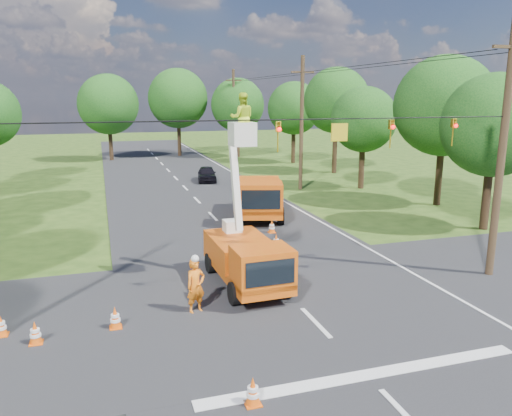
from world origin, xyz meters
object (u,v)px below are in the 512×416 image
object	(u,v)px
ground_worker	(196,286)
pole_right_near	(502,148)
traffic_cone_1	(276,242)
tree_far_a	(108,104)
traffic_cone_5	(1,325)
tree_right_d	(336,101)
tree_right_e	(294,108)
tree_far_b	(178,98)
traffic_cone_3	(115,318)
pole_right_far	(234,114)
traffic_cone_4	(35,333)
tree_right_a	(494,125)
traffic_cone_0	(253,392)
traffic_cone_6	(270,204)
pole_right_mid	(302,123)
tree_right_c	(364,120)
bucket_truck	(246,246)
tree_far_c	(238,105)
tree_right_b	(444,106)
distant_car	(207,174)
traffic_cone_2	(272,227)
second_truck	(260,196)

from	to	relation	value
ground_worker	pole_right_near	size ratio (longest dim) A/B	0.18
traffic_cone_1	tree_far_a	distance (m)	38.14
traffic_cone_5	pole_right_near	bearing A→B (deg)	-0.04
tree_right_d	tree_right_e	xyz separation A→B (m)	(-1.00, 8.00, -0.87)
ground_worker	tree_far_b	distance (m)	45.85
traffic_cone_1	traffic_cone_3	bearing A→B (deg)	-139.90
traffic_cone_1	pole_right_far	bearing A→B (deg)	78.36
traffic_cone_4	traffic_cone_5	world-z (taller)	same
traffic_cone_1	tree_right_a	distance (m)	13.11
traffic_cone_0	tree_far_a	xyz separation A→B (m)	(-1.85, 48.50, 5.83)
traffic_cone_5	tree_far_b	distance (m)	47.09
traffic_cone_1	tree_far_b	xyz separation A→B (m)	(1.53, 39.13, 6.45)
tree_right_a	traffic_cone_6	bearing A→B (deg)	140.43
pole_right_mid	traffic_cone_4	bearing A→B (deg)	-128.91
pole_right_mid	tree_right_e	bearing A→B (deg)	70.54
ground_worker	tree_right_c	distance (m)	25.64
pole_right_far	tree_far_a	distance (m)	13.87
ground_worker	tree_right_a	bearing A→B (deg)	-0.94
traffic_cone_4	pole_right_near	bearing A→B (deg)	2.78
pole_right_far	ground_worker	bearing A→B (deg)	-106.62
bucket_truck	tree_far_c	bearing A→B (deg)	73.44
tree_right_b	tree_right_d	world-z (taller)	tree_right_d
pole_right_mid	ground_worker	bearing A→B (deg)	-120.83
bucket_truck	traffic_cone_1	xyz separation A→B (m)	(2.65, 4.09, -1.22)
traffic_cone_0	tree_right_e	distance (m)	44.24
tree_right_c	tree_far_b	size ratio (longest dim) A/B	0.76
pole_right_far	distant_car	bearing A→B (deg)	-113.45
pole_right_mid	traffic_cone_3	bearing A→B (deg)	-125.42
ground_worker	traffic_cone_3	world-z (taller)	ground_worker
tree_right_b	traffic_cone_2	bearing A→B (deg)	-164.97
distant_car	pole_right_far	bearing A→B (deg)	76.47
tree_right_c	tree_far_b	xyz separation A→B (m)	(-10.20, 26.00, 1.50)
pole_right_mid	tree_far_b	bearing A→B (deg)	102.41
tree_far_b	traffic_cone_5	bearing A→B (deg)	-105.34
tree_right_c	traffic_cone_5	bearing A→B (deg)	-139.90
tree_right_b	tree_right_a	bearing A→B (deg)	-104.04
tree_far_a	traffic_cone_1	bearing A→B (deg)	-80.11
traffic_cone_3	pole_right_far	distance (m)	43.27
pole_right_near	tree_right_e	distance (m)	35.41
second_truck	ground_worker	size ratio (longest dim) A/B	3.75
traffic_cone_2	tree_right_c	xyz separation A→B (m)	(11.01, 10.44, 4.95)
traffic_cone_0	traffic_cone_6	xyz separation A→B (m)	(7.07, 19.41, 0.00)
pole_right_near	tree_far_b	size ratio (longest dim) A/B	0.97
traffic_cone_6	pole_right_near	distance (m)	15.40
traffic_cone_2	pole_right_near	world-z (taller)	pole_right_near
traffic_cone_4	tree_far_c	xyz separation A→B (m)	(17.80, 42.81, 5.70)
traffic_cone_3	tree_far_a	size ratio (longest dim) A/B	0.07
distant_car	traffic_cone_3	bearing A→B (deg)	-97.80
traffic_cone_3	tree_right_d	xyz separation A→B (m)	(20.86, 27.47, 6.32)
traffic_cone_3	tree_far_b	distance (m)	46.81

